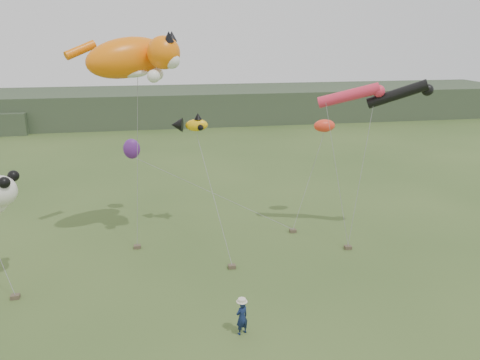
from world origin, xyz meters
name	(u,v)px	position (x,y,z in m)	size (l,w,h in m)	color
ground	(236,309)	(0.00, 0.00, 0.00)	(120.00, 120.00, 0.00)	#385123
headland	(156,106)	(-3.11, 44.69, 1.92)	(90.00, 13.00, 4.00)	#2D3D28
festival_attendant	(242,317)	(-0.05, -1.70, 0.72)	(0.53, 0.35, 1.45)	#111E41
sandbag_anchors	(213,255)	(-0.37, 4.90, 0.09)	(16.67, 5.06, 0.19)	brown
cat_kite	(135,57)	(-3.77, 7.24, 9.99)	(5.68, 3.72, 2.54)	orange
fish_kite	(189,125)	(-1.15, 8.59, 6.30)	(2.14, 1.42, 1.07)	yellow
tube_kites	(377,94)	(8.54, 6.15, 8.06)	(5.67, 2.68, 1.66)	black
misc_kites	(214,139)	(0.42, 10.43, 5.03)	(12.41, 3.64, 2.62)	#FD3C21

